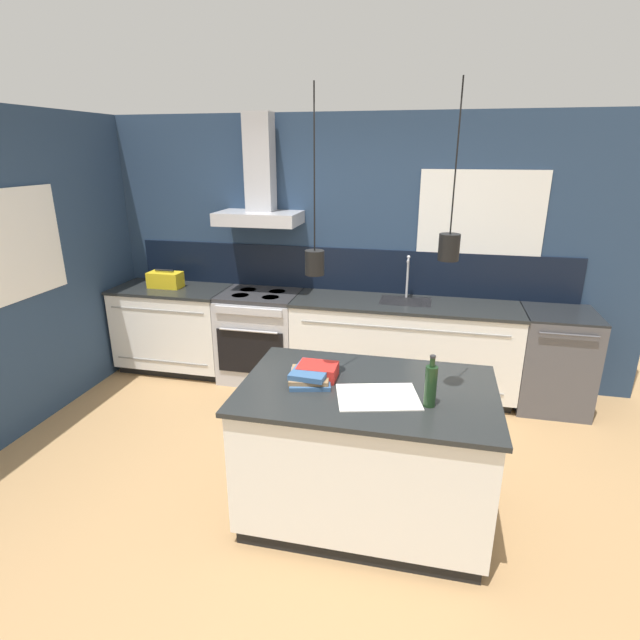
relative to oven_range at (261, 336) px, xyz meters
name	(u,v)px	position (x,y,z in m)	size (l,w,h in m)	color
ground_plane	(294,487)	(0.82, -1.69, -0.46)	(16.00, 16.00, 0.00)	#A87F51
wall_back	(341,246)	(0.77, 0.31, 0.90)	(5.60, 2.29, 2.60)	navy
wall_left	(40,268)	(-1.61, -0.99, 0.85)	(0.08, 3.80, 2.60)	navy
counter_run_left	(175,328)	(-0.97, 0.01, 0.01)	(1.17, 0.64, 0.91)	black
counter_run_sink	(403,347)	(1.44, 0.01, 0.01)	(2.12, 0.64, 1.32)	black
oven_range	(261,336)	(0.00, 0.00, 0.00)	(0.78, 0.66, 0.91)	#B5B5BA
dishwasher	(554,360)	(2.81, 0.00, 0.00)	(0.62, 0.65, 0.91)	#4C4C51
kitchen_island	(366,452)	(1.34, -1.83, 0.00)	(1.53, 0.99, 0.91)	black
bottle_on_island	(431,385)	(1.70, -1.97, 0.58)	(0.07, 0.07, 0.30)	#193319
book_stack	(311,375)	(0.98, -1.81, 0.50)	(0.31, 0.36, 0.09)	#335684
red_supply_box	(317,371)	(1.01, -1.76, 0.50)	(0.24, 0.19, 0.09)	red
paper_pile	(378,397)	(1.41, -1.94, 0.46)	(0.54, 0.44, 0.01)	silver
yellow_toolbox	(165,280)	(-1.02, 0.00, 0.54)	(0.34, 0.18, 0.19)	gold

